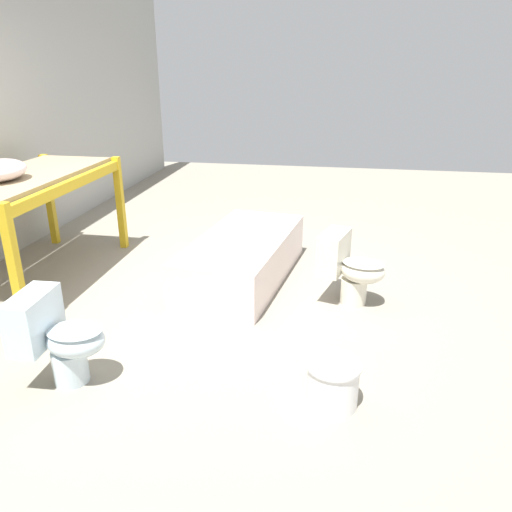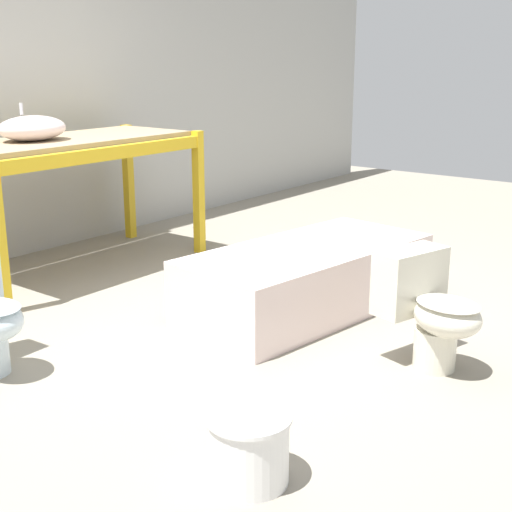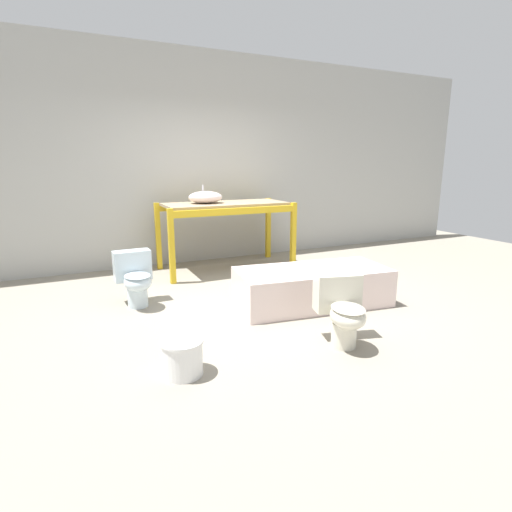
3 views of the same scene
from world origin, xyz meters
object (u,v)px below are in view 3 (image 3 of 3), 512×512
(bathtub_main, at_px, (312,284))
(bucket_white, at_px, (182,356))
(toilet_near, at_px, (343,308))
(sink_basin, at_px, (205,197))
(toilet_far, at_px, (135,277))

(bathtub_main, relative_size, bucket_white, 5.43)
(toilet_near, relative_size, bucket_white, 1.86)
(sink_basin, distance_m, toilet_near, 2.97)
(sink_basin, distance_m, toilet_far, 1.78)
(bathtub_main, bearing_deg, sink_basin, 114.71)
(bathtub_main, height_order, toilet_near, toilet_near)
(toilet_near, bearing_deg, sink_basin, 110.85)
(bathtub_main, distance_m, toilet_near, 1.01)
(bathtub_main, relative_size, toilet_far, 2.94)
(sink_basin, relative_size, toilet_far, 0.82)
(sink_basin, height_order, bathtub_main, sink_basin)
(sink_basin, bearing_deg, toilet_far, -137.43)
(bathtub_main, xyz_separation_m, bucket_white, (-1.72, -0.88, -0.09))
(sink_basin, bearing_deg, toilet_near, -84.72)
(sink_basin, relative_size, toilet_near, 0.81)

